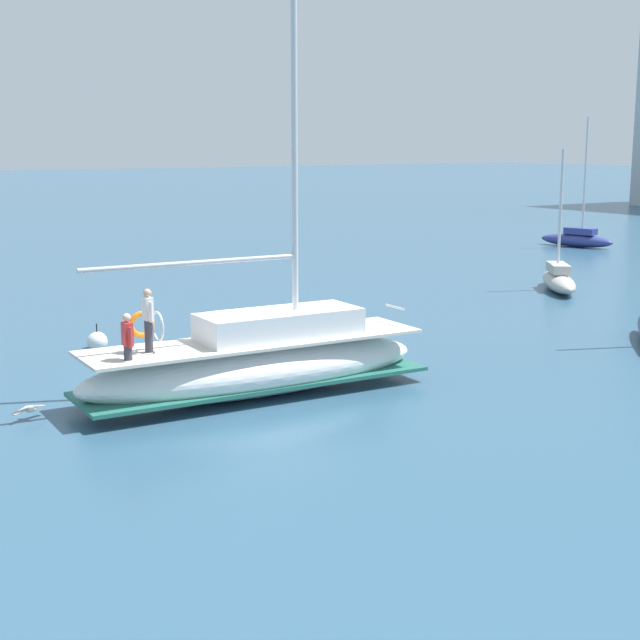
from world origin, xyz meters
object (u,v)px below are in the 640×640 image
mooring_buoy (97,342)px  moored_cutter_right (577,238)px  moored_sloop_far (559,279)px  seagull (30,409)px  main_sailboat (258,360)px

mooring_buoy → moored_cutter_right: bearing=109.2°
moored_sloop_far → moored_cutter_right: (-11.96, 14.19, 0.04)m
moored_sloop_far → seagull: moored_sloop_far is taller
moored_cutter_right → main_sailboat: bearing=-59.3°
moored_cutter_right → seagull: moored_cutter_right is taller
moored_sloop_far → main_sailboat: bearing=-67.5°
seagull → mooring_buoy: size_ratio=0.98×
moored_sloop_far → mooring_buoy: bearing=-88.9°
moored_sloop_far → moored_cutter_right: bearing=130.1°
main_sailboat → moored_sloop_far: (-8.13, 19.64, -0.40)m
main_sailboat → mooring_buoy: 7.94m
moored_sloop_far → mooring_buoy: 21.33m
moored_cutter_right → seagull: (19.18, -39.54, -0.29)m
main_sailboat → moored_cutter_right: (-20.10, 33.83, -0.36)m
moored_cutter_right → seagull: bearing=-64.1°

